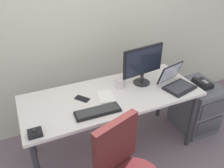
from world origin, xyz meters
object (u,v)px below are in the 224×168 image
Objects in this scene: laptop at (176,82)px; trackball_mouse at (35,133)px; keyboard at (98,111)px; monitor_main at (143,63)px; coffee_mug at (120,83)px; file_cabinet at (196,106)px; desk_phone at (202,84)px; paper_notepad at (106,97)px; cell_phone at (82,99)px.

laptop reaches higher than trackball_mouse.
keyboard is 1.12× the size of laptop.
monitor_main is 0.31m from coffee_mug.
desk_phone is (-0.01, -0.02, 0.34)m from file_cabinet.
desk_phone is 1.82× the size of trackball_mouse.
desk_phone is 1.96× the size of coffee_mug.
trackball_mouse is (-1.16, -0.35, -0.21)m from monitor_main.
coffee_mug is at bearing 171.97° from file_cabinet.
paper_notepad is 0.23m from cell_phone.
paper_notepad reaches higher than file_cabinet.
coffee_mug is at bearing 176.37° from monitor_main.
monitor_main is (-0.74, 0.14, 0.35)m from desk_phone.
file_cabinet is 2.89× the size of paper_notepad.
monitor_main is 4.36× the size of trackball_mouse.
trackball_mouse is at bearing -159.92° from paper_notepad.
laptop is 0.98m from cell_phone.
cell_phone is (-0.22, 0.06, -0.00)m from paper_notepad.
cell_phone is at bearing -177.28° from monitor_main.
desk_phone is at bearing 6.41° from trackball_mouse.
keyboard is at bearing -154.93° from monitor_main.
keyboard is at bearing 6.83° from trackball_mouse.
coffee_mug reaches higher than keyboard.
monitor_main is 1.23m from trackball_mouse.
paper_notepad is at bearing 50.46° from keyboard.
monitor_main reaches higher than trackball_mouse.
cell_phone is at bearing -173.59° from coffee_mug.
monitor_main reaches higher than cell_phone.
cell_phone is (-0.43, -0.05, -0.04)m from coffee_mug.
laptop reaches higher than keyboard.
monitor_main is 1.29× the size of laptop.
laptop is (-0.46, -0.08, 0.50)m from file_cabinet.
laptop reaches higher than coffee_mug.
file_cabinet is at bearing 6.88° from keyboard.
monitor_main reaches higher than laptop.
coffee_mug reaches higher than desk_phone.
keyboard reaches higher than file_cabinet.
file_cabinet is 1.62× the size of laptop.
cell_phone is at bearing 163.85° from paper_notepad.
paper_notepad is (-1.20, 0.03, 0.45)m from file_cabinet.
desk_phone is 0.48× the size of keyboard.
keyboard is 0.25m from paper_notepad.
keyboard is 3.76× the size of trackball_mouse.
desk_phone is at bearing -2.14° from paper_notepad.
monitor_main is 0.52m from paper_notepad.
laptop is (-0.45, -0.07, 0.17)m from desk_phone.
desk_phone is at bearing -42.24° from cell_phone.
trackball_mouse reaches higher than file_cabinet.
coffee_mug reaches higher than paper_notepad.
paper_notepad is (-0.21, -0.11, -0.04)m from coffee_mug.
desk_phone reaches higher than file_cabinet.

